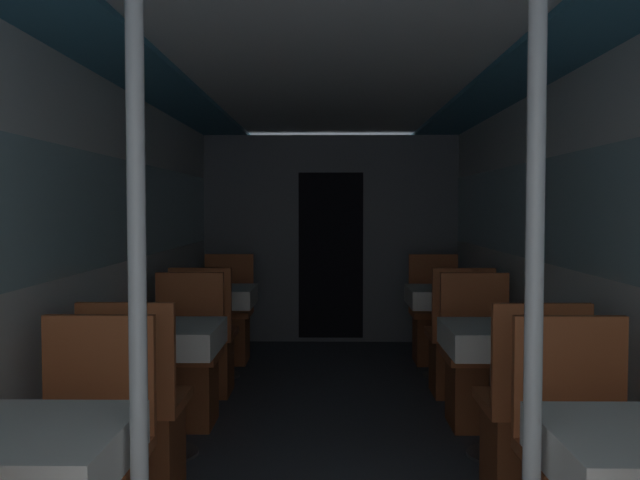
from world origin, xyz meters
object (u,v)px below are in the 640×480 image
at_px(dining_table_right_2, 446,303).
at_px(chair_left_near_2, 205,354).
at_px(support_pole_left_0, 138,317).
at_px(chair_right_far_2, 436,329).
at_px(chair_left_far_1, 185,378).
at_px(dining_table_left_2, 217,303).
at_px(dining_table_left_0, 20,470).
at_px(chair_right_far_1, 479,379).
at_px(chair_left_near_1, 138,434).
at_px(support_pole_right_0, 534,318).
at_px(chair_right_near_2, 459,355).
at_px(chair_left_far_2, 227,329).
at_px(chair_right_near_1, 529,436).
at_px(dining_table_right_1, 501,348).
at_px(dining_table_left_1, 164,348).

bearing_deg(dining_table_right_2, chair_left_near_2, -163.32).
bearing_deg(chair_left_near_2, dining_table_right_2, 16.68).
bearing_deg(support_pole_left_0, chair_right_far_2, 70.42).
xyz_separation_m(chair_left_far_1, dining_table_left_2, (-0.00, 1.25, 0.30)).
height_order(dining_table_left_2, chair_right_far_2, chair_right_far_2).
distance_m(dining_table_left_0, chair_right_far_1, 2.97).
height_order(chair_left_near_1, dining_table_right_2, chair_left_near_1).
height_order(dining_table_left_0, support_pole_left_0, support_pole_left_0).
relative_size(support_pole_left_0, chair_left_near_1, 2.22).
distance_m(chair_left_near_2, support_pole_right_0, 3.45).
bearing_deg(chair_left_near_1, chair_left_far_1, 90.00).
xyz_separation_m(dining_table_left_2, chair_right_far_2, (1.81, 0.54, -0.30)).
bearing_deg(chair_left_far_1, chair_left_near_2, -90.00).
distance_m(support_pole_left_0, chair_right_far_2, 4.44).
height_order(dining_table_right_2, chair_right_near_2, chair_right_near_2).
distance_m(chair_right_far_1, chair_right_near_2, 0.70).
relative_size(chair_left_near_2, chair_left_far_2, 1.00).
bearing_deg(dining_table_right_2, chair_right_near_1, -90.00).
distance_m(chair_left_far_1, chair_right_near_1, 2.11).
bearing_deg(chair_left_near_1, dining_table_right_2, 52.16).
relative_size(chair_left_near_1, dining_table_right_2, 1.31).
xyz_separation_m(dining_table_left_2, dining_table_right_1, (1.81, -1.79, 0.00)).
xyz_separation_m(support_pole_right_0, chair_right_near_1, (0.35, 1.25, -0.74)).
height_order(dining_table_left_0, dining_table_right_1, same).
xyz_separation_m(dining_table_left_1, chair_left_far_1, (0.00, 0.54, -0.30)).
distance_m(chair_left_near_2, dining_table_right_1, 2.22).
bearing_deg(chair_left_far_1, chair_right_far_2, -135.35).
xyz_separation_m(chair_left_near_2, chair_right_far_1, (1.81, -0.70, 0.00)).
bearing_deg(support_pole_right_0, chair_left_far_1, 122.15).
relative_size(chair_left_far_1, dining_table_right_2, 1.31).
relative_size(dining_table_left_0, dining_table_right_2, 1.00).
relative_size(support_pole_left_0, dining_table_left_2, 2.90).
distance_m(chair_left_near_1, chair_right_near_1, 1.81).
relative_size(chair_left_near_1, chair_left_far_2, 1.00).
xyz_separation_m(support_pole_right_0, dining_table_right_1, (0.35, 1.79, -0.44)).
bearing_deg(chair_left_near_2, dining_table_right_1, -34.54).
height_order(chair_left_far_1, dining_table_left_2, chair_left_far_1).
bearing_deg(dining_table_left_1, chair_left_near_1, -90.00).
bearing_deg(chair_right_far_2, chair_right_near_2, 90.00).
distance_m(dining_table_left_2, chair_right_far_1, 2.22).
bearing_deg(chair_left_near_2, chair_left_near_1, -90.00).
bearing_deg(dining_table_left_0, support_pole_right_0, -0.00).
bearing_deg(dining_table_left_0, chair_left_far_1, 90.00).
xyz_separation_m(chair_left_near_1, chair_left_far_2, (0.00, 2.88, 0.00)).
bearing_deg(chair_right_far_1, chair_left_far_1, 0.00).
bearing_deg(chair_right_far_2, chair_left_near_1, 57.79).
relative_size(dining_table_left_2, chair_right_near_2, 0.77).
xyz_separation_m(support_pole_left_0, dining_table_left_1, (-0.35, 1.79, -0.44)).
height_order(chair_left_near_2, chair_right_near_2, same).
xyz_separation_m(chair_left_far_2, dining_table_right_2, (1.81, -0.54, 0.30)).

